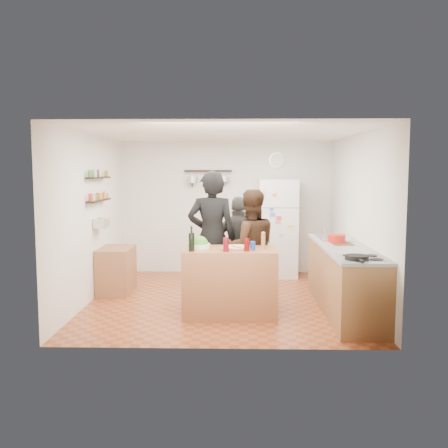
{
  "coord_description": "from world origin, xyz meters",
  "views": [
    {
      "loc": [
        0.19,
        -7.43,
        1.96
      ],
      "look_at": [
        0.0,
        0.1,
        1.15
      ],
      "focal_mm": 40.0,
      "sensor_mm": 36.0,
      "label": 1
    }
  ],
  "objects_px": {
    "person_left": "(212,238)",
    "fridge": "(278,228)",
    "prep_island": "(230,282)",
    "person_back": "(239,247)",
    "side_table": "(116,270)",
    "wine_bottle": "(192,242)",
    "pepper_mill": "(263,242)",
    "skillet": "(357,257)",
    "wall_clock": "(277,160)",
    "salt_canister": "(253,246)",
    "salad_bowl": "(199,246)",
    "red_bowl": "(336,238)",
    "counter_run": "(344,279)",
    "person_center": "(250,247)"
  },
  "relations": [
    {
      "from": "salt_canister",
      "to": "red_bowl",
      "type": "distance_m",
      "value": 1.44
    },
    {
      "from": "wine_bottle",
      "to": "side_table",
      "type": "distance_m",
      "value": 2.06
    },
    {
      "from": "pepper_mill",
      "to": "person_center",
      "type": "distance_m",
      "value": 0.56
    },
    {
      "from": "salad_bowl",
      "to": "wall_clock",
      "type": "distance_m",
      "value": 3.31
    },
    {
      "from": "wall_clock",
      "to": "fridge",
      "type": "bearing_deg",
      "value": -90.0
    },
    {
      "from": "wine_bottle",
      "to": "person_left",
      "type": "distance_m",
      "value": 0.85
    },
    {
      "from": "side_table",
      "to": "wall_clock",
      "type": "bearing_deg",
      "value": 31.78
    },
    {
      "from": "counter_run",
      "to": "fridge",
      "type": "bearing_deg",
      "value": 108.06
    },
    {
      "from": "person_left",
      "to": "fridge",
      "type": "relative_size",
      "value": 1.09
    },
    {
      "from": "pepper_mill",
      "to": "person_back",
      "type": "xyz_separation_m",
      "value": [
        -0.32,
        0.93,
        -0.22
      ]
    },
    {
      "from": "salad_bowl",
      "to": "counter_run",
      "type": "xyz_separation_m",
      "value": [
        2.02,
        0.18,
        -0.49
      ]
    },
    {
      "from": "wall_clock",
      "to": "side_table",
      "type": "bearing_deg",
      "value": -148.22
    },
    {
      "from": "person_left",
      "to": "person_back",
      "type": "distance_m",
      "value": 0.59
    },
    {
      "from": "fridge",
      "to": "side_table",
      "type": "bearing_deg",
      "value": -153.58
    },
    {
      "from": "fridge",
      "to": "side_table",
      "type": "xyz_separation_m",
      "value": [
        -2.69,
        -1.34,
        -0.54
      ]
    },
    {
      "from": "counter_run",
      "to": "red_bowl",
      "type": "height_order",
      "value": "red_bowl"
    },
    {
      "from": "pepper_mill",
      "to": "side_table",
      "type": "distance_m",
      "value": 2.64
    },
    {
      "from": "prep_island",
      "to": "skillet",
      "type": "distance_m",
      "value": 1.79
    },
    {
      "from": "wine_bottle",
      "to": "person_center",
      "type": "xyz_separation_m",
      "value": [
        0.79,
        0.78,
        -0.18
      ]
    },
    {
      "from": "counter_run",
      "to": "side_table",
      "type": "bearing_deg",
      "value": 164.36
    },
    {
      "from": "wine_bottle",
      "to": "red_bowl",
      "type": "height_order",
      "value": "wine_bottle"
    },
    {
      "from": "red_bowl",
      "to": "side_table",
      "type": "height_order",
      "value": "red_bowl"
    },
    {
      "from": "person_back",
      "to": "wall_clock",
      "type": "height_order",
      "value": "wall_clock"
    },
    {
      "from": "prep_island",
      "to": "red_bowl",
      "type": "distance_m",
      "value": 1.74
    },
    {
      "from": "salt_canister",
      "to": "wall_clock",
      "type": "xyz_separation_m",
      "value": [
        0.55,
        2.98,
        1.18
      ]
    },
    {
      "from": "prep_island",
      "to": "wall_clock",
      "type": "distance_m",
      "value": 3.43
    },
    {
      "from": "wine_bottle",
      "to": "fridge",
      "type": "height_order",
      "value": "fridge"
    },
    {
      "from": "salt_canister",
      "to": "red_bowl",
      "type": "xyz_separation_m",
      "value": [
        1.25,
        0.72,
        0.0
      ]
    },
    {
      "from": "fridge",
      "to": "person_back",
      "type": "bearing_deg",
      "value": -114.79
    },
    {
      "from": "prep_island",
      "to": "pepper_mill",
      "type": "bearing_deg",
      "value": 6.34
    },
    {
      "from": "prep_island",
      "to": "person_center",
      "type": "xyz_separation_m",
      "value": [
        0.29,
        0.56,
        0.39
      ]
    },
    {
      "from": "fridge",
      "to": "salad_bowl",
      "type": "bearing_deg",
      "value": -117.03
    },
    {
      "from": "wine_bottle",
      "to": "salt_canister",
      "type": "height_order",
      "value": "wine_bottle"
    },
    {
      "from": "prep_island",
      "to": "person_left",
      "type": "xyz_separation_m",
      "value": [
        -0.27,
        0.6,
        0.53
      ]
    },
    {
      "from": "salt_canister",
      "to": "person_back",
      "type": "xyz_separation_m",
      "value": [
        -0.17,
        1.1,
        -0.19
      ]
    },
    {
      "from": "pepper_mill",
      "to": "side_table",
      "type": "relative_size",
      "value": 0.23
    },
    {
      "from": "pepper_mill",
      "to": "wall_clock",
      "type": "distance_m",
      "value": 3.06
    },
    {
      "from": "person_back",
      "to": "red_bowl",
      "type": "relative_size",
      "value": 6.08
    },
    {
      "from": "person_back",
      "to": "wall_clock",
      "type": "bearing_deg",
      "value": -106.23
    },
    {
      "from": "salad_bowl",
      "to": "red_bowl",
      "type": "relative_size",
      "value": 1.16
    },
    {
      "from": "person_back",
      "to": "side_table",
      "type": "bearing_deg",
      "value": -1.57
    },
    {
      "from": "side_table",
      "to": "person_left",
      "type": "bearing_deg",
      "value": -20.82
    },
    {
      "from": "skillet",
      "to": "side_table",
      "type": "bearing_deg",
      "value": 148.54
    },
    {
      "from": "prep_island",
      "to": "side_table",
      "type": "xyz_separation_m",
      "value": [
        -1.84,
        1.19,
        -0.09
      ]
    },
    {
      "from": "wine_bottle",
      "to": "person_left",
      "type": "height_order",
      "value": "person_left"
    },
    {
      "from": "person_back",
      "to": "pepper_mill",
      "type": "bearing_deg",
      "value": 113.57
    },
    {
      "from": "wine_bottle",
      "to": "person_back",
      "type": "distance_m",
      "value": 1.38
    },
    {
      "from": "pepper_mill",
      "to": "fridge",
      "type": "xyz_separation_m",
      "value": [
        0.4,
        2.48,
        -0.1
      ]
    },
    {
      "from": "skillet",
      "to": "wall_clock",
      "type": "bearing_deg",
      "value": 99.94
    },
    {
      "from": "skillet",
      "to": "salad_bowl",
      "type": "bearing_deg",
      "value": 154.88
    }
  ]
}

